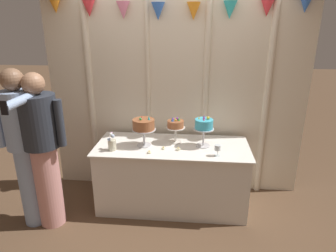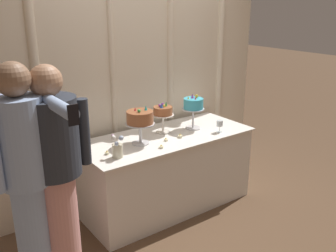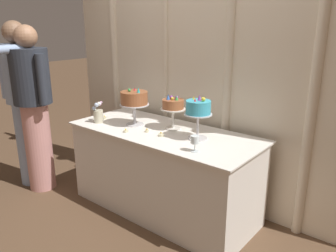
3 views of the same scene
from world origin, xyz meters
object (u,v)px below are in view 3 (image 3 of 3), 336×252
at_px(cake_display_center, 173,106).
at_px(cake_display_rightmost, 198,110).
at_px(flower_vase, 98,114).
at_px(guest_man_pink_jacket, 34,104).
at_px(cake_table, 164,171).
at_px(wine_glass, 195,140).
at_px(tealight_far_right, 161,135).
at_px(tealight_near_right, 147,131).
at_px(guest_girl_blue_dress, 21,97).
at_px(tealight_far_left, 105,118).
at_px(tealight_near_left, 126,131).
at_px(cake_display_leftmost, 134,100).

distance_m(cake_display_center, cake_display_rightmost, 0.34).
distance_m(flower_vase, guest_man_pink_jacket, 0.72).
height_order(cake_table, cake_display_rightmost, cake_display_rightmost).
height_order(wine_glass, tealight_far_right, wine_glass).
bearing_deg(cake_display_rightmost, tealight_near_right, -163.34).
distance_m(cake_display_center, tealight_far_right, 0.31).
bearing_deg(flower_vase, wine_glass, -2.06).
distance_m(cake_table, guest_girl_blue_dress, 1.71).
xyz_separation_m(cake_display_rightmost, tealight_far_left, (-1.07, -0.10, -0.24)).
height_order(flower_vase, tealight_near_left, flower_vase).
distance_m(cake_display_center, flower_vase, 0.77).
xyz_separation_m(tealight_far_right, guest_girl_blue_dress, (-1.61, -0.38, 0.17)).
bearing_deg(cake_table, tealight_near_right, -127.75).
bearing_deg(cake_display_center, guest_girl_blue_dress, -158.81).
bearing_deg(cake_display_rightmost, tealight_near_left, -156.64).
height_order(tealight_near_left, tealight_near_right, same).
height_order(cake_display_center, tealight_near_left, cake_display_center).
relative_size(cake_table, cake_display_leftmost, 4.90).
bearing_deg(cake_display_center, guest_man_pink_jacket, -156.57).
height_order(cake_display_center, wine_glass, cake_display_center).
distance_m(cake_display_rightmost, tealight_near_right, 0.53).
height_order(cake_display_rightmost, wine_glass, cake_display_rightmost).
relative_size(wine_glass, flower_vase, 0.61).
bearing_deg(tealight_far_right, tealight_near_right, 178.25).
bearing_deg(tealight_near_right, guest_girl_blue_dress, -165.05).
bearing_deg(cake_table, wine_glass, -24.88).
relative_size(wine_glass, guest_girl_blue_dress, 0.07).
bearing_deg(cake_display_leftmost, tealight_near_right, -20.38).
distance_m(cake_display_center, tealight_near_left, 0.48).
xyz_separation_m(cake_display_rightmost, tealight_far_right, (-0.28, -0.14, -0.24)).
distance_m(flower_vase, tealight_far_right, 0.75).
bearing_deg(guest_girl_blue_dress, flower_vase, 19.75).
relative_size(cake_display_rightmost, tealight_far_left, 9.40).
bearing_deg(wine_glass, guest_girl_blue_dress, -172.54).
height_order(cake_table, flower_vase, flower_vase).
bearing_deg(cake_display_center, tealight_far_right, -77.99).
bearing_deg(cake_display_rightmost, guest_girl_blue_dress, -164.64).
bearing_deg(tealight_near_left, cake_display_leftmost, 113.82).
bearing_deg(tealight_far_left, guest_man_pink_jacket, -146.41).
bearing_deg(tealight_near_left, tealight_near_right, 40.42).
xyz_separation_m(tealight_far_left, tealight_near_right, (0.62, -0.04, -0.00)).
bearing_deg(tealight_near_right, guest_man_pink_jacket, -163.44).
height_order(cake_display_rightmost, flower_vase, cake_display_rightmost).
distance_m(tealight_far_left, guest_man_pink_jacket, 0.75).
xyz_separation_m(tealight_far_left, tealight_near_left, (0.48, -0.16, -0.00)).
distance_m(wine_glass, guest_girl_blue_dress, 2.06).
bearing_deg(guest_girl_blue_dress, cake_table, 18.22).
xyz_separation_m(cake_table, cake_display_rightmost, (0.36, 0.02, 0.65)).
bearing_deg(guest_girl_blue_dress, cake_display_center, 21.19).
bearing_deg(tealight_near_right, cake_table, 52.25).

